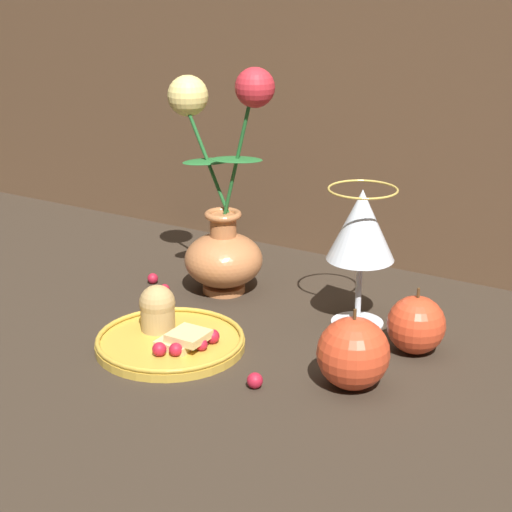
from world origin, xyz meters
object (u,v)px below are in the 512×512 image
Objects in this scene: plate_with_pastries at (169,334)px; apple_near_glass at (353,353)px; wine_glass at (361,229)px; apple_beside_vase at (416,325)px; vase at (222,219)px.

plate_with_pastries is 0.24m from apple_near_glass.
wine_glass is 0.14m from apple_beside_vase.
wine_glass reaches higher than apple_beside_vase.
apple_beside_vase is 0.12m from apple_near_glass.
apple_beside_vase is at bearing 27.79° from plate_with_pastries.
vase reaches higher than apple_near_glass.
vase is at bearing 171.40° from apple_beside_vase.
plate_with_pastries is 1.01× the size of wine_glass.
wine_glass is (0.21, -0.01, 0.02)m from vase.
vase is 0.33m from apple_near_glass.
vase is 3.83× the size of apple_beside_vase.
apple_beside_vase is at bearing 76.64° from apple_near_glass.
plate_with_pastries is 0.30m from apple_beside_vase.
apple_beside_vase is at bearing -8.60° from vase.
wine_glass is at bearing 112.61° from apple_near_glass.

